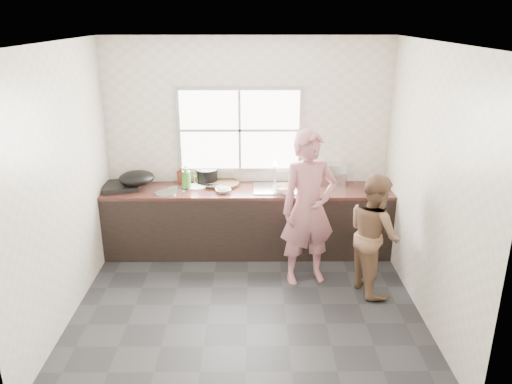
{
  "coord_description": "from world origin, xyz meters",
  "views": [
    {
      "loc": [
        0.06,
        -4.62,
        2.94
      ],
      "look_at": [
        0.1,
        0.65,
        1.05
      ],
      "focal_mm": 35.0,
      "sensor_mm": 36.0,
      "label": 1
    }
  ],
  "objects_px": {
    "person_side": "(374,234)",
    "bottle_brown_short": "(200,177)",
    "dish_rack": "(330,173)",
    "cutting_board": "(223,184)",
    "black_pot": "(207,176)",
    "wok": "(137,178)",
    "glass_jar": "(197,179)",
    "pot_lid_left": "(166,193)",
    "bowl_crabs": "(284,190)",
    "pot_lid_right": "(177,189)",
    "plate_food": "(197,187)",
    "burner": "(120,186)",
    "bottle_green": "(186,177)",
    "woman": "(308,214)",
    "bowl_held": "(288,192)",
    "bowl_mince": "(223,191)",
    "bottle_brown_tall": "(181,176)"
  },
  "relations": [
    {
      "from": "bowl_mince",
      "to": "bottle_brown_tall",
      "type": "xyz_separation_m",
      "value": [
        -0.56,
        0.35,
        0.08
      ]
    },
    {
      "from": "bowl_held",
      "to": "pot_lid_left",
      "type": "xyz_separation_m",
      "value": [
        -1.5,
        0.06,
        -0.02
      ]
    },
    {
      "from": "plate_food",
      "to": "bottle_brown_short",
      "type": "bearing_deg",
      "value": 77.87
    },
    {
      "from": "bowl_crabs",
      "to": "plate_food",
      "type": "height_order",
      "value": "bowl_crabs"
    },
    {
      "from": "glass_jar",
      "to": "dish_rack",
      "type": "height_order",
      "value": "dish_rack"
    },
    {
      "from": "bowl_held",
      "to": "glass_jar",
      "type": "xyz_separation_m",
      "value": [
        -1.16,
        0.44,
        0.03
      ]
    },
    {
      "from": "glass_jar",
      "to": "pot_lid_left",
      "type": "distance_m",
      "value": 0.52
    },
    {
      "from": "black_pot",
      "to": "bottle_green",
      "type": "bearing_deg",
      "value": -140.8
    },
    {
      "from": "dish_rack",
      "to": "bowl_crabs",
      "type": "bearing_deg",
      "value": -156.71
    },
    {
      "from": "burner",
      "to": "wok",
      "type": "height_order",
      "value": "wok"
    },
    {
      "from": "bowl_crabs",
      "to": "wok",
      "type": "relative_size",
      "value": 0.48
    },
    {
      "from": "person_side",
      "to": "bottle_brown_short",
      "type": "relative_size",
      "value": 7.31
    },
    {
      "from": "bottle_brown_tall",
      "to": "pot_lid_left",
      "type": "bearing_deg",
      "value": -110.42
    },
    {
      "from": "woman",
      "to": "black_pot",
      "type": "distance_m",
      "value": 1.57
    },
    {
      "from": "cutting_board",
      "to": "bowl_crabs",
      "type": "distance_m",
      "value": 0.82
    },
    {
      "from": "bowl_mince",
      "to": "pot_lid_right",
      "type": "relative_size",
      "value": 0.81
    },
    {
      "from": "bottle_brown_tall",
      "to": "plate_food",
      "type": "bearing_deg",
      "value": -37.52
    },
    {
      "from": "burner",
      "to": "bowl_crabs",
      "type": "bearing_deg",
      "value": -4.58
    },
    {
      "from": "dish_rack",
      "to": "bottle_brown_short",
      "type": "bearing_deg",
      "value": 172.56
    },
    {
      "from": "pot_lid_right",
      "to": "black_pot",
      "type": "bearing_deg",
      "value": 32.65
    },
    {
      "from": "woman",
      "to": "bowl_mince",
      "type": "bearing_deg",
      "value": 132.85
    },
    {
      "from": "bowl_crabs",
      "to": "burner",
      "type": "bearing_deg",
      "value": 175.42
    },
    {
      "from": "woman",
      "to": "bottle_brown_tall",
      "type": "height_order",
      "value": "woman"
    },
    {
      "from": "glass_jar",
      "to": "pot_lid_right",
      "type": "xyz_separation_m",
      "value": [
        -0.23,
        -0.23,
        -0.05
      ]
    },
    {
      "from": "bowl_mince",
      "to": "woman",
      "type": "bearing_deg",
      "value": -32.53
    },
    {
      "from": "bowl_crabs",
      "to": "person_side",
      "type": "bearing_deg",
      "value": -41.5
    },
    {
      "from": "plate_food",
      "to": "bottle_brown_short",
      "type": "relative_size",
      "value": 1.33
    },
    {
      "from": "bowl_mince",
      "to": "bottle_brown_tall",
      "type": "height_order",
      "value": "bottle_brown_tall"
    },
    {
      "from": "bottle_green",
      "to": "pot_lid_right",
      "type": "relative_size",
      "value": 1.31
    },
    {
      "from": "person_side",
      "to": "bowl_mince",
      "type": "bearing_deg",
      "value": 48.15
    },
    {
      "from": "bottle_green",
      "to": "dish_rack",
      "type": "distance_m",
      "value": 1.85
    },
    {
      "from": "bowl_mince",
      "to": "dish_rack",
      "type": "relative_size",
      "value": 0.54
    },
    {
      "from": "burner",
      "to": "bottle_green",
      "type": "bearing_deg",
      "value": 0.29
    },
    {
      "from": "person_side",
      "to": "glass_jar",
      "type": "height_order",
      "value": "person_side"
    },
    {
      "from": "bowl_crabs",
      "to": "pot_lid_left",
      "type": "xyz_separation_m",
      "value": [
        -1.45,
        -0.02,
        -0.03
      ]
    },
    {
      "from": "cutting_board",
      "to": "black_pot",
      "type": "distance_m",
      "value": 0.24
    },
    {
      "from": "bottle_brown_tall",
      "to": "glass_jar",
      "type": "distance_m",
      "value": 0.21
    },
    {
      "from": "cutting_board",
      "to": "bottle_brown_tall",
      "type": "xyz_separation_m",
      "value": [
        -0.54,
        0.09,
        0.09
      ]
    },
    {
      "from": "burner",
      "to": "glass_jar",
      "type": "bearing_deg",
      "value": 11.94
    },
    {
      "from": "cutting_board",
      "to": "glass_jar",
      "type": "distance_m",
      "value": 0.35
    },
    {
      "from": "bowl_crabs",
      "to": "wok",
      "type": "xyz_separation_m",
      "value": [
        -1.84,
        0.15,
        0.11
      ]
    },
    {
      "from": "bowl_held",
      "to": "bottle_green",
      "type": "distance_m",
      "value": 1.29
    },
    {
      "from": "plate_food",
      "to": "glass_jar",
      "type": "xyz_separation_m",
      "value": [
        -0.01,
        0.16,
        0.05
      ]
    },
    {
      "from": "person_side",
      "to": "plate_food",
      "type": "xyz_separation_m",
      "value": [
        -2.03,
        1.03,
        0.19
      ]
    },
    {
      "from": "cutting_board",
      "to": "black_pot",
      "type": "relative_size",
      "value": 1.6
    },
    {
      "from": "woman",
      "to": "glass_jar",
      "type": "distance_m",
      "value": 1.67
    },
    {
      "from": "woman",
      "to": "bowl_held",
      "type": "distance_m",
      "value": 0.57
    },
    {
      "from": "black_pot",
      "to": "wok",
      "type": "distance_m",
      "value": 0.89
    },
    {
      "from": "bowl_held",
      "to": "black_pot",
      "type": "relative_size",
      "value": 0.7
    },
    {
      "from": "cutting_board",
      "to": "bowl_mince",
      "type": "relative_size",
      "value": 2.24
    }
  ]
}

